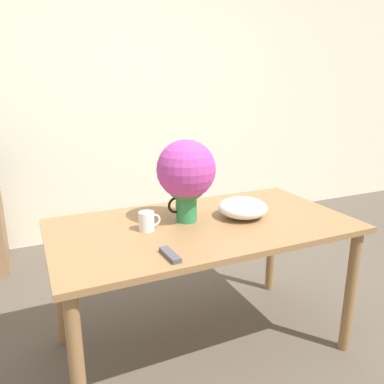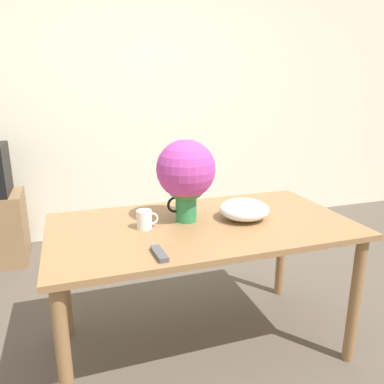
% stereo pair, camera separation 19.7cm
% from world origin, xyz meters
% --- Properties ---
extents(ground_plane, '(12.00, 12.00, 0.00)m').
position_xyz_m(ground_plane, '(0.00, 0.00, 0.00)').
color(ground_plane, brown).
extents(wall_back, '(8.00, 0.05, 2.60)m').
position_xyz_m(wall_back, '(0.00, 2.09, 1.30)').
color(wall_back, '#EDE5CC').
rests_on(wall_back, ground_plane).
extents(table, '(1.57, 0.84, 0.75)m').
position_xyz_m(table, '(-0.04, 0.16, 0.66)').
color(table, olive).
rests_on(table, ground_plane).
extents(flower_vase, '(0.31, 0.31, 0.43)m').
position_xyz_m(flower_vase, '(-0.11, 0.23, 1.01)').
color(flower_vase, '#2D844C').
rests_on(flower_vase, table).
extents(coffee_mug, '(0.11, 0.08, 0.10)m').
position_xyz_m(coffee_mug, '(-0.34, 0.18, 0.80)').
color(coffee_mug, white).
rests_on(coffee_mug, table).
extents(white_bowl, '(0.27, 0.27, 0.11)m').
position_xyz_m(white_bowl, '(0.20, 0.16, 0.80)').
color(white_bowl, white).
rests_on(white_bowl, table).
extents(remote_control, '(0.05, 0.15, 0.02)m').
position_xyz_m(remote_control, '(-0.35, -0.15, 0.76)').
color(remote_control, '#4C4C51').
rests_on(remote_control, table).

